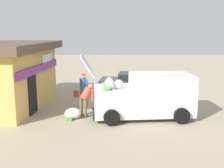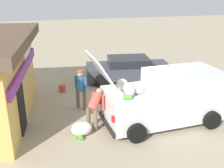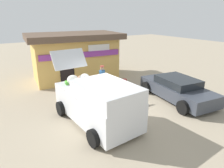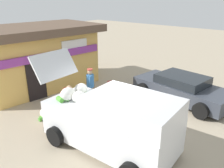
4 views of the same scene
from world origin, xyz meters
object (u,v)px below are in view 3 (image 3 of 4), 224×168
Objects in this scene: unloaded_banana_pile at (67,95)px; paint_bucket at (125,82)px; delivery_van at (97,102)px; parked_sedan at (177,89)px; customer_bending at (77,86)px; storefront_bar at (75,55)px; vendor_standing at (102,78)px.

unloaded_banana_pile is 2.35× the size of paint_bucket.
delivery_van reaches higher than parked_sedan.
paint_bucket is (4.18, 0.35, -0.05)m from unloaded_banana_pile.
customer_bending reaches higher than unloaded_banana_pile.
parked_sedan is 5.74× the size of unloaded_banana_pile.
storefront_bar is 4.02× the size of vendor_standing.
parked_sedan is (3.16, -6.65, -1.08)m from storefront_bar.
unloaded_banana_pile is (-0.23, 3.19, -0.75)m from delivery_van.
unloaded_banana_pile is at bearing 147.54° from parked_sedan.
delivery_van is 2.66m from customer_bending.
storefront_bar reaches higher than parked_sedan.
storefront_bar is 4.32m from customer_bending.
storefront_bar reaches higher than delivery_van.
unloaded_banana_pile is at bearing 94.20° from delivery_van.
parked_sedan is 4.23m from vendor_standing.
parked_sedan is at bearing -75.59° from paint_bucket.
vendor_standing is (0.16, -3.70, -0.73)m from storefront_bar.
storefront_bar is 4.19m from unloaded_banana_pile.
storefront_bar is at bearing 126.17° from paint_bucket.
storefront_bar is 4.07m from paint_bucket.
unloaded_banana_pile is at bearing -175.22° from paint_bucket.
vendor_standing is at bearing 135.42° from parked_sedan.
storefront_bar is 19.48× the size of paint_bucket.
vendor_standing is 2.07× the size of unloaded_banana_pile.
customer_bending is 4.23× the size of paint_bucket.
vendor_standing reaches higher than paint_bucket.
customer_bending is at bearing 150.10° from parked_sedan.
vendor_standing is (1.87, 2.90, -0.02)m from delivery_van.
delivery_van is 5.37m from paint_bucket.
delivery_van is at bearing -104.58° from storefront_bar.
customer_bending is at bearing -111.42° from storefront_bar.
unloaded_banana_pile is 4.20m from paint_bucket.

